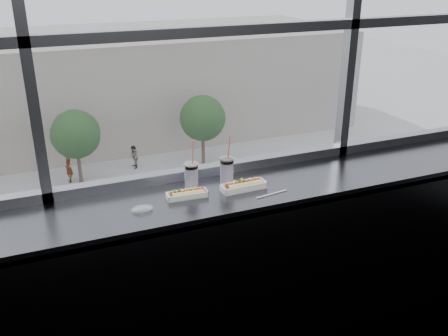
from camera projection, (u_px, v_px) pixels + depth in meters
name	position (u px, v px, depth m)	size (l,w,h in m)	color
wall_back_lower	(211.00, 247.00, 3.44)	(6.00, 6.00, 0.00)	black
counter	(226.00, 195.00, 3.01)	(6.00, 0.55, 0.06)	#57585E
counter_fascia	(242.00, 290.00, 2.99)	(6.00, 0.04, 1.04)	#57585E
hotdog_tray_left	(187.00, 194.00, 2.90)	(0.24, 0.09, 0.06)	white
hotdog_tray_right	(244.00, 185.00, 3.00)	(0.28, 0.10, 0.07)	white
soda_cup_left	(191.00, 175.00, 2.98)	(0.09, 0.09, 0.32)	white
soda_cup_right	(227.00, 170.00, 3.05)	(0.09, 0.09, 0.33)	white
loose_straw	(272.00, 194.00, 2.94)	(0.01, 0.01, 0.21)	white
wrapper	(142.00, 209.00, 2.75)	(0.11, 0.08, 0.03)	silver
plaza_ground	(40.00, 120.00, 45.01)	(120.00, 120.00, 0.00)	#B7B7B7
street_asphalt	(71.00, 248.00, 24.96)	(80.00, 10.00, 0.06)	black
far_sidewalk	(56.00, 186.00, 31.79)	(80.00, 6.00, 0.04)	#B7B7B7
far_building	(37.00, 90.00, 38.78)	(50.00, 14.00, 8.00)	#A0988F
car_near_c	(60.00, 275.00, 20.85)	(6.61, 2.76, 2.20)	#700009
car_far_c	(278.00, 162.00, 32.81)	(5.94, 2.48, 1.98)	white
car_near_d	(221.00, 244.00, 23.45)	(5.81, 2.42, 1.94)	silver
pedestrian_c	(134.00, 155.00, 34.10)	(0.86, 0.64, 1.93)	#66605B
pedestrian_b	(68.00, 165.00, 31.94)	(1.03, 0.77, 2.31)	#66605B
tree_center	(76.00, 134.00, 31.08)	(3.11, 3.11, 4.85)	#47382B
tree_right	(203.00, 118.00, 34.01)	(3.16, 3.16, 4.94)	#47382B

